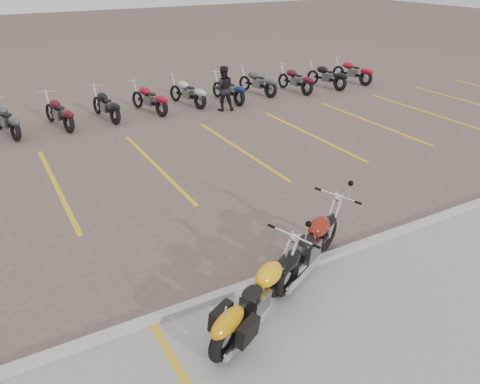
% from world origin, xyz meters
% --- Properties ---
extents(ground, '(100.00, 100.00, 0.00)m').
position_xyz_m(ground, '(0.00, 0.00, 0.00)').
color(ground, '#705A50').
rests_on(ground, ground).
extents(concrete_apron, '(60.00, 5.00, 0.01)m').
position_xyz_m(concrete_apron, '(0.00, -4.50, 0.01)').
color(concrete_apron, '#9E9B93').
rests_on(concrete_apron, ground).
extents(curb, '(60.00, 0.18, 0.12)m').
position_xyz_m(curb, '(0.00, -2.00, 0.06)').
color(curb, '#ADAAA3').
rests_on(curb, ground).
extents(parking_stripes, '(38.00, 5.50, 0.01)m').
position_xyz_m(parking_stripes, '(0.00, 4.00, 0.00)').
color(parking_stripes, gold).
rests_on(parking_stripes, ground).
extents(yellow_cruiser, '(2.17, 1.24, 0.98)m').
position_xyz_m(yellow_cruiser, '(-0.94, -2.83, 0.49)').
color(yellow_cruiser, black).
rests_on(yellow_cruiser, ground).
extents(flame_cruiser, '(2.20, 1.18, 0.98)m').
position_xyz_m(flame_cruiser, '(0.67, -2.10, 0.49)').
color(flame_cruiser, black).
rests_on(flame_cruiser, ground).
extents(person_b, '(0.99, 0.88, 1.69)m').
position_xyz_m(person_b, '(4.19, 7.89, 0.85)').
color(person_b, black).
rests_on(person_b, ground).
extents(bg_bike_row, '(22.46, 2.09, 1.10)m').
position_xyz_m(bg_bike_row, '(0.76, 9.02, 0.55)').
color(bg_bike_row, black).
rests_on(bg_bike_row, ground).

